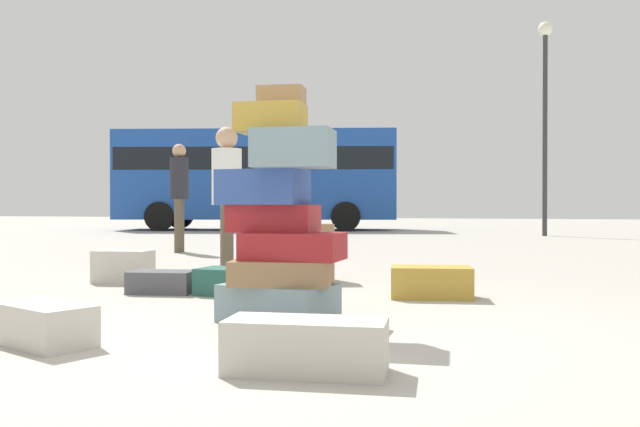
# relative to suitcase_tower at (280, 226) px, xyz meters

# --- Properties ---
(ground_plane) EXTENTS (80.00, 80.00, 0.00)m
(ground_plane) POSITION_rel_suitcase_tower_xyz_m (0.16, -0.45, -0.61)
(ground_plane) COLOR #ADA89E
(suitcase_tower) EXTENTS (0.81, 0.64, 1.54)m
(suitcase_tower) POSITION_rel_suitcase_tower_xyz_m (0.00, 0.00, 0.00)
(suitcase_tower) COLOR gray
(suitcase_tower) RESTS_ON ground
(suitcase_cream_behind_tower) EXTENTS (0.58, 0.38, 0.31)m
(suitcase_cream_behind_tower) POSITION_rel_suitcase_tower_xyz_m (-2.22, 1.58, -0.46)
(suitcase_cream_behind_tower) COLOR beige
(suitcase_cream_behind_tower) RESTS_ON ground
(suitcase_charcoal_left_side) EXTENTS (0.59, 0.42, 0.19)m
(suitcase_charcoal_left_side) POSITION_rel_suitcase_tower_xyz_m (-1.45, 1.02, -0.52)
(suitcase_charcoal_left_side) COLOR #4C4C51
(suitcase_charcoal_left_side) RESTS_ON ground
(suitcase_cream_white_trunk) EXTENTS (0.74, 0.39, 0.24)m
(suitcase_cream_white_trunk) POSITION_rel_suitcase_tower_xyz_m (0.58, -1.20, -0.49)
(suitcase_cream_white_trunk) COLOR beige
(suitcase_cream_white_trunk) RESTS_ON ground
(suitcase_cream_upright_blue) EXTENTS (0.61, 0.48, 0.22)m
(suitcase_cream_upright_blue) POSITION_rel_suitcase_tower_xyz_m (-0.92, -1.07, -0.50)
(suitcase_cream_upright_blue) COLOR beige
(suitcase_cream_upright_blue) RESTS_ON ground
(suitcase_tan_foreground_far) EXTENTS (0.70, 0.47, 0.25)m
(suitcase_tan_foreground_far) POSITION_rel_suitcase_tower_xyz_m (0.78, 1.39, -0.49)
(suitcase_tan_foreground_far) COLOR #B28C33
(suitcase_tan_foreground_far) RESTS_ON ground
(suitcase_brown_right_side) EXTENTS (0.38, 0.38, 0.57)m
(suitcase_brown_right_side) POSITION_rel_suitcase_tower_xyz_m (-0.46, 2.30, -0.33)
(suitcase_brown_right_side) COLOR olive
(suitcase_brown_right_side) RESTS_ON ground
(suitcase_teal_foreground_near) EXTENTS (0.57, 0.39, 0.22)m
(suitcase_teal_foreground_near) POSITION_rel_suitcase_tower_xyz_m (-0.83, 1.08, -0.50)
(suitcase_teal_foreground_near) COLOR #26594C
(suitcase_teal_foreground_near) RESTS_ON ground
(person_tourist_with_camera) EXTENTS (0.30, 0.31, 1.54)m
(person_tourist_with_camera) POSITION_rel_suitcase_tower_xyz_m (-1.35, 2.07, 0.30)
(person_tourist_with_camera) COLOR brown
(person_tourist_with_camera) RESTS_ON ground
(person_passerby_in_red) EXTENTS (0.30, 0.33, 1.76)m
(person_passerby_in_red) POSITION_rel_suitcase_tower_xyz_m (-3.86, 5.60, 0.44)
(person_passerby_in_red) COLOR brown
(person_passerby_in_red) RESTS_ON ground
(parked_bus) EXTENTS (9.17, 4.68, 3.15)m
(parked_bus) POSITION_rel_suitcase_tower_xyz_m (-6.79, 15.93, 1.22)
(parked_bus) COLOR #1E4CA5
(parked_bus) RESTS_ON ground
(lamp_post) EXTENTS (0.36, 0.36, 5.46)m
(lamp_post) POSITION_rel_suitcase_tower_xyz_m (2.00, 13.84, 3.01)
(lamp_post) COLOR #333338
(lamp_post) RESTS_ON ground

